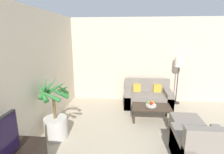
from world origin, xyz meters
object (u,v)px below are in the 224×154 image
floor_lamp (179,66)px  armchair (203,151)px  coffee_table (151,108)px  apple_red (151,103)px  ottoman (186,127)px  apple_green (148,103)px  fruit_bowl (151,105)px  sofa_loveseat (147,97)px  potted_palm (55,117)px  orange_fruit (152,102)px

floor_lamp → armchair: floor_lamp is taller
floor_lamp → coffee_table: 1.80m
apple_red → ottoman: apple_red is taller
apple_red → armchair: armchair is taller
apple_red → armchair: (0.67, -1.57, -0.18)m
ottoman → coffee_table: bearing=134.4°
floor_lamp → apple_red: floor_lamp is taller
apple_green → armchair: size_ratio=0.09×
coffee_table → ottoman: size_ratio=1.64×
floor_lamp → fruit_bowl: (-0.95, -1.21, -0.84)m
sofa_loveseat → ottoman: size_ratio=2.38×
sofa_loveseat → armchair: size_ratio=1.61×
potted_palm → sofa_loveseat: 2.90m
orange_fruit → apple_green: bearing=-160.4°
sofa_loveseat → coffee_table: 0.96m
fruit_bowl → orange_fruit: 0.10m
apple_red → orange_fruit: size_ratio=1.02×
ottoman → fruit_bowl: bearing=134.0°
coffee_table → orange_fruit: 0.16m
floor_lamp → armchair: (-0.28, -2.81, -0.95)m
floor_lamp → ottoman: floor_lamp is taller
armchair → floor_lamp: bearing=84.4°
coffee_table → apple_green: size_ratio=12.70×
ottoman → apple_red: bearing=135.0°
fruit_bowl → armchair: (0.67, -1.60, -0.11)m
potted_palm → ottoman: size_ratio=2.22×
floor_lamp → orange_fruit: (-0.91, -1.15, -0.77)m
apple_green → ottoman: 1.07m
orange_fruit → armchair: (0.63, -1.66, -0.18)m
coffee_table → apple_red: apple_red is taller
apple_green → sofa_loveseat: bearing=85.4°
coffee_table → fruit_bowl: fruit_bowl is taller
armchair → sofa_loveseat: bearing=104.8°
armchair → ottoman: 0.90m
sofa_loveseat → coffee_table: sofa_loveseat is taller
potted_palm → fruit_bowl: (2.12, 1.03, -0.08)m
coffee_table → apple_red: 0.14m
fruit_bowl → floor_lamp: bearing=52.0°
potted_palm → apple_green: bearing=27.4°
sofa_loveseat → ottoman: sofa_loveseat is taller
floor_lamp → apple_green: size_ratio=19.33×
fruit_bowl → apple_green: (-0.07, 0.03, 0.06)m
sofa_loveseat → orange_fruit: (0.04, -0.87, 0.19)m
apple_red → coffee_table: bearing=26.6°
coffee_table → apple_red: bearing=-153.4°
sofa_loveseat → coffee_table: (0.01, -0.96, 0.06)m
coffee_table → apple_green: 0.16m
fruit_bowl → ottoman: bearing=-46.0°
sofa_loveseat → apple_green: size_ratio=18.45×
apple_green → potted_palm: bearing=-152.6°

